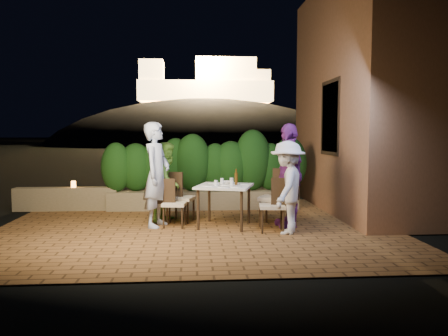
{
  "coord_description": "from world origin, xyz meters",
  "views": [
    {
      "loc": [
        -0.05,
        -7.36,
        1.67
      ],
      "look_at": [
        0.52,
        0.48,
        1.05
      ],
      "focal_mm": 35.0,
      "sensor_mm": 36.0,
      "label": 1
    }
  ],
  "objects": [
    {
      "name": "beer_bottle",
      "position": [
        0.73,
        0.4,
        0.89
      ],
      "size": [
        0.06,
        0.06,
        0.29
      ],
      "primitive_type": null,
      "color": "#462A0B",
      "rests_on": "dining_table"
    },
    {
      "name": "glass_sw",
      "position": [
        0.49,
        0.58,
        0.8
      ],
      "size": [
        0.06,
        0.06,
        0.11
      ],
      "primitive_type": "cylinder",
      "color": "silver",
      "rests_on": "dining_table"
    },
    {
      "name": "glass_se",
      "position": [
        0.67,
        0.53,
        0.81
      ],
      "size": [
        0.07,
        0.07,
        0.12
      ],
      "primitive_type": "cylinder",
      "color": "silver",
      "rests_on": "dining_table"
    },
    {
      "name": "terrace_floor",
      "position": [
        0.0,
        0.5,
        -0.07
      ],
      "size": [
        7.0,
        6.0,
        0.15
      ],
      "primitive_type": "cube",
      "color": "brown",
      "rests_on": "ground"
    },
    {
      "name": "chair_right_front",
      "position": [
        1.3,
        -0.1,
        0.46
      ],
      "size": [
        0.47,
        0.47,
        0.92
      ],
      "primitive_type": null,
      "rotation": [
        0.0,
        0.0,
        3.03
      ],
      "color": "black",
      "rests_on": "ground"
    },
    {
      "name": "glass_ne",
      "position": [
        0.64,
        0.23,
        0.81
      ],
      "size": [
        0.06,
        0.06,
        0.11
      ],
      "primitive_type": "cylinder",
      "color": "silver",
      "rests_on": "dining_table"
    },
    {
      "name": "chair_right_back",
      "position": [
        1.42,
        0.39,
        0.52
      ],
      "size": [
        0.65,
        0.65,
        1.05
      ],
      "primitive_type": null,
      "rotation": [
        0.0,
        0.0,
        2.68
      ],
      "color": "black",
      "rests_on": "ground"
    },
    {
      "name": "building_wall",
      "position": [
        3.6,
        2.0,
        2.5
      ],
      "size": [
        1.6,
        5.0,
        5.0
      ],
      "primitive_type": "cube",
      "color": "#95603B",
      "rests_on": "ground"
    },
    {
      "name": "diner_blue",
      "position": [
        -0.69,
        0.48,
        0.94
      ],
      "size": [
        0.64,
        0.79,
        1.88
      ],
      "primitive_type": "imported",
      "rotation": [
        0.0,
        0.0,
        1.25
      ],
      "color": "#A7B9D6",
      "rests_on": "ground"
    },
    {
      "name": "plate_centre",
      "position": [
        0.55,
        0.37,
        0.76
      ],
      "size": [
        0.23,
        0.23,
        0.01
      ],
      "primitive_type": "cylinder",
      "color": "white",
      "rests_on": "dining_table"
    },
    {
      "name": "parapet",
      "position": [
        -2.8,
        2.3,
        0.25
      ],
      "size": [
        2.2,
        0.3,
        0.5
      ],
      "primitive_type": "cube",
      "color": "#7C704F",
      "rests_on": "ground"
    },
    {
      "name": "plate_sw",
      "position": [
        0.35,
        0.66,
        0.76
      ],
      "size": [
        0.23,
        0.23,
        0.01
      ],
      "primitive_type": "cylinder",
      "color": "white",
      "rests_on": "dining_table"
    },
    {
      "name": "plate_ne",
      "position": [
        0.71,
        0.09,
        0.76
      ],
      "size": [
        0.23,
        0.23,
        0.01
      ],
      "primitive_type": "cylinder",
      "color": "white",
      "rests_on": "dining_table"
    },
    {
      "name": "chair_left_back",
      "position": [
        -0.25,
        0.87,
        0.47
      ],
      "size": [
        0.55,
        0.55,
        0.95
      ],
      "primitive_type": null,
      "rotation": [
        0.0,
        0.0,
        -0.31
      ],
      "color": "black",
      "rests_on": "ground"
    },
    {
      "name": "fortress",
      "position": [
        2.0,
        60.0,
        10.5
      ],
      "size": [
        26.0,
        8.0,
        8.0
      ],
      "primitive_type": null,
      "color": "#FFCC7A",
      "rests_on": "hill"
    },
    {
      "name": "plate_nw",
      "position": [
        0.23,
        0.27,
        0.76
      ],
      "size": [
        0.24,
        0.24,
        0.01
      ],
      "primitive_type": "cylinder",
      "color": "white",
      "rests_on": "dining_table"
    },
    {
      "name": "window_frame",
      "position": [
        2.81,
        1.5,
        2.0
      ],
      "size": [
        0.06,
        1.15,
        1.55
      ],
      "primitive_type": "cube",
      "color": "black",
      "rests_on": "building_wall"
    },
    {
      "name": "ground",
      "position": [
        0.0,
        0.0,
        -0.02
      ],
      "size": [
        400.0,
        400.0,
        0.0
      ],
      "primitive_type": "plane",
      "color": "black",
      "rests_on": "ground"
    },
    {
      "name": "diner_white",
      "position": [
        1.53,
        -0.24,
        0.78
      ],
      "size": [
        0.94,
        1.15,
        1.55
      ],
      "primitive_type": "imported",
      "rotation": [
        0.0,
        0.0,
        -1.99
      ],
      "color": "silver",
      "rests_on": "ground"
    },
    {
      "name": "chair_left_front",
      "position": [
        -0.38,
        0.42,
        0.44
      ],
      "size": [
        0.46,
        0.46,
        0.87
      ],
      "primitive_type": null,
      "rotation": [
        0.0,
        0.0,
        -0.14
      ],
      "color": "black",
      "rests_on": "ground"
    },
    {
      "name": "parapet_lamp",
      "position": [
        -2.64,
        2.3,
        0.57
      ],
      "size": [
        0.1,
        0.1,
        0.14
      ],
      "primitive_type": "cylinder",
      "color": "orange",
      "rests_on": "parapet"
    },
    {
      "name": "hill",
      "position": [
        2.0,
        60.0,
        -4.0
      ],
      "size": [
        52.0,
        40.0,
        22.0
      ],
      "primitive_type": "ellipsoid",
      "color": "black",
      "rests_on": "ground"
    },
    {
      "name": "planter",
      "position": [
        0.2,
        2.3,
        0.2
      ],
      "size": [
        4.2,
        0.55,
        0.4
      ],
      "primitive_type": "cube",
      "color": "#7C704F",
      "rests_on": "ground"
    },
    {
      "name": "plate_se",
      "position": [
        0.89,
        0.53,
        0.76
      ],
      "size": [
        0.23,
        0.23,
        0.01
      ],
      "primitive_type": "cylinder",
      "color": "white",
      "rests_on": "dining_table"
    },
    {
      "name": "diner_purple",
      "position": [
        1.68,
        0.33,
        0.93
      ],
      "size": [
        0.55,
        1.13,
        1.86
      ],
      "primitive_type": "imported",
      "rotation": [
        0.0,
        0.0,
        -1.48
      ],
      "color": "#742A7F",
      "rests_on": "ground"
    },
    {
      "name": "bowl",
      "position": [
        0.57,
        0.65,
        0.77
      ],
      "size": [
        0.21,
        0.21,
        0.05
      ],
      "primitive_type": "imported",
      "rotation": [
        0.0,
        0.0,
        -0.14
      ],
      "color": "white",
      "rests_on": "dining_table"
    },
    {
      "name": "glass_nw",
      "position": [
        0.36,
        0.27,
        0.8
      ],
      "size": [
        0.06,
        0.06,
        0.1
      ],
      "primitive_type": "cylinder",
      "color": "silver",
      "rests_on": "dining_table"
    },
    {
      "name": "plate_front",
      "position": [
        0.49,
        0.07,
        0.76
      ],
      "size": [
        0.21,
        0.21,
        0.01
      ],
      "primitive_type": "cylinder",
      "color": "white",
      "rests_on": "dining_table"
    },
    {
      "name": "hedge",
      "position": [
        0.2,
        2.3,
        0.95
      ],
      "size": [
        4.0,
        0.7,
        1.1
      ],
      "primitive_type": null,
      "color": "#143B10",
      "rests_on": "planter"
    },
    {
      "name": "window_pane",
      "position": [
        2.82,
        1.5,
        2.0
      ],
      "size": [
        0.08,
        1.0,
        1.4
      ],
      "primitive_type": "cube",
      "color": "black",
      "rests_on": "building_wall"
    },
    {
      "name": "dining_table",
      "position": [
        0.52,
        0.38,
        0.38
      ],
      "size": [
        1.15,
        1.15,
        0.75
      ],
      "primitive_type": null,
      "rotation": [
        0.0,
        0.0,
        -0.29
      ],
      "color": "white",
      "rests_on": "ground"
    },
    {
      "name": "diner_green",
      "position": [
        -0.53,
        0.97,
        0.75
      ],
      "size": [
        0.79,
        0.89,
        1.51
      ],
      "primitive_type": "imported",
      "rotation": [
        0.0,
        0.0,
        1.21
      ],
      "color": "#71B438",
      "rests_on": "ground"
    }
  ]
}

